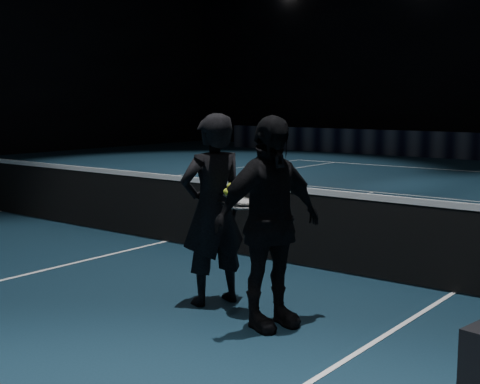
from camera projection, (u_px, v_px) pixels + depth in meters
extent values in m
plane|color=#0D222F|center=(166.00, 242.00, 9.38)|extent=(36.00, 36.00, 0.00)
cube|color=black|center=(165.00, 210.00, 9.31)|extent=(12.80, 0.02, 0.86)
cube|color=white|center=(165.00, 177.00, 9.25)|extent=(12.80, 0.03, 0.07)
imported|color=black|center=(213.00, 210.00, 6.43)|extent=(0.65, 0.79, 1.85)
imported|color=black|center=(269.00, 223.00, 5.75)|extent=(0.76, 1.17, 1.85)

